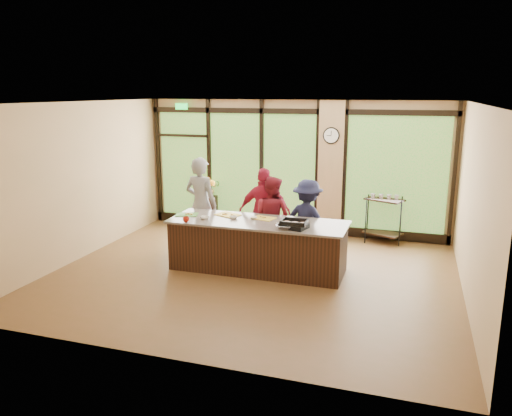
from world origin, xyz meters
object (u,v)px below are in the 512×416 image
Objects in this scene: island_base at (258,247)px; flower_stand at (209,212)px; cook_right at (307,221)px; roasting_pan at (294,226)px; bar_cart at (384,214)px; cook_left at (201,204)px.

island_base is 4.15× the size of flower_stand.
cook_right reaches higher than island_base.
roasting_pan reaches higher than flower_stand.
cook_right is 1.49× the size of bar_cart.
island_base is 1.72m from cook_left.
cook_left is at bearing 169.14° from roasting_pan.
cook_left reaches higher than island_base.
island_base reaches higher than flower_stand.
cook_right is 1.07m from roasting_pan.
roasting_pan is 3.04m from bar_cart.
cook_right is 3.23m from flower_stand.
island_base is at bearing -58.24° from flower_stand.
island_base is 2.93× the size of bar_cart.
island_base is 3.16m from flower_stand.
roasting_pan is at bearing -52.34° from flower_stand.
flower_stand is at bearing 150.03° from roasting_pan.
bar_cart is at bearing 78.76° from roasting_pan.
island_base is 1.97× the size of cook_right.
cook_right is (0.74, 0.79, 0.35)m from island_base.
roasting_pan is 3.89m from flower_stand.
roasting_pan is (-0.01, -1.06, 0.17)m from cook_right.
flower_stand is at bearing 129.42° from island_base.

